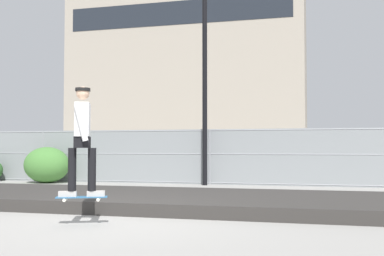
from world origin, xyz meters
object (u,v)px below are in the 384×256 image
at_px(skater, 82,134).
at_px(skateboard, 82,197).
at_px(street_lamp, 205,53).
at_px(parked_car_mid, 257,158).
at_px(shrub_center, 47,165).
at_px(parked_car_near, 93,157).

bearing_deg(skater, skateboard, 75.96).
distance_m(street_lamp, parked_car_mid, 4.93).
xyz_separation_m(skateboard, skater, (-0.00, -0.00, 1.01)).
bearing_deg(street_lamp, skateboard, -90.48).
height_order(skater, shrub_center, skater).
bearing_deg(parked_car_mid, skateboard, -96.82).
relative_size(skater, shrub_center, 1.08).
bearing_deg(skateboard, parked_car_near, 115.60).
height_order(skater, street_lamp, street_lamp).
distance_m(skater, street_lamp, 8.82).
xyz_separation_m(street_lamp, parked_car_near, (-5.61, 3.22, -3.52)).
bearing_deg(skater, shrub_center, 124.85).
distance_m(skater, shrub_center, 9.66).
relative_size(skateboard, parked_car_mid, 0.18).
bearing_deg(skateboard, street_lamp, 89.52).
xyz_separation_m(skater, parked_car_near, (-5.54, 11.55, -0.61)).
bearing_deg(parked_car_mid, skater, -96.82).
xyz_separation_m(parked_car_mid, shrub_center, (-6.88, -3.63, -0.21)).
relative_size(street_lamp, parked_car_mid, 1.58).
height_order(skater, parked_car_near, skater).
xyz_separation_m(street_lamp, parked_car_mid, (1.31, 3.20, -3.52)).
xyz_separation_m(skateboard, parked_car_near, (-5.54, 11.55, 0.40)).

